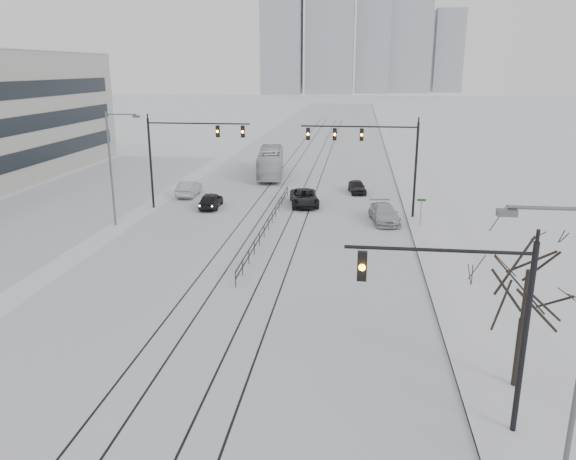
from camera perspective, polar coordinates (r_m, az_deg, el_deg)
The scene contains 20 objects.
road at distance 72.93m, azimuth 1.72°, elevation 6.54°, with size 22.00×260.00×0.02m, color silver.
sidewalk_east at distance 72.92m, azimuth 12.41°, elevation 6.22°, with size 5.00×260.00×0.16m, color silver.
curb at distance 72.74m, azimuth 10.47°, elevation 6.29°, with size 0.10×260.00×0.12m, color gray.
parking_strip at distance 55.08m, azimuth -22.16°, elevation 2.16°, with size 14.00×60.00×0.03m, color silver.
tram_rails at distance 53.43m, azimuth -0.32°, elevation 2.98°, with size 5.30×180.00×0.01m.
skyline at distance 285.80m, azimuth 7.17°, elevation 19.78°, with size 96.00×48.00×72.00m.
traffic_mast_near at distance 19.61m, azimuth 18.62°, elevation -7.78°, with size 6.10×0.37×7.00m.
traffic_mast_ne at distance 47.04m, azimuth 8.86°, elevation 8.09°, with size 9.60×0.37×8.00m.
traffic_mast_nw at distance 50.40m, azimuth -10.69°, elevation 8.32°, with size 9.10×0.37×8.00m.
street_light_east at distance 17.25m, azimuth 27.03°, elevation -9.77°, with size 2.73×0.25×9.00m.
street_light_west at distance 46.22m, azimuth -17.29°, elevation 6.72°, with size 2.73×0.25×9.00m.
bare_tree at distance 22.92m, azimuth 23.11°, elevation -4.95°, with size 4.40×4.40×6.10m.
median_fence at distance 43.72m, azimuth -2.01°, elevation 0.64°, with size 0.06×24.00×1.00m.
street_sign at distance 45.14m, azimuth 13.36°, elevation 2.12°, with size 0.70×0.06×2.40m.
sedan_sb_inner at distance 51.11m, azimuth -7.85°, elevation 3.00°, with size 1.68×4.17×1.42m, color black.
sedan_sb_outer at distance 56.27m, azimuth -10.02°, elevation 4.16°, with size 1.57×4.52×1.49m, color #9DA1A5.
sedan_nb_front at distance 51.58m, azimuth 1.67°, elevation 3.29°, with size 2.42×5.25×1.46m, color black.
sedan_nb_right at distance 46.56m, azimuth 9.75°, elevation 1.64°, with size 2.03×4.99×1.45m, color #B0B4B8.
sedan_nb_far at distance 57.17m, azimuth 7.04°, elevation 4.37°, with size 1.51×3.76×1.28m, color black.
box_truck at distance 65.54m, azimuth -1.78°, elevation 6.85°, with size 2.69×11.52×3.21m, color silver.
Camera 1 is at (6.73, -11.58, 12.25)m, focal length 35.00 mm.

